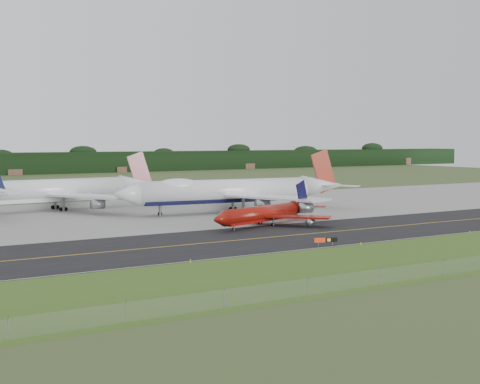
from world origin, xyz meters
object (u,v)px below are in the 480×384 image
Objects in this scene: jet_star_tail at (58,191)px; taxiway_sign at (326,240)px; jet_ba_747 at (233,191)px; jet_red_737 at (266,213)px.

jet_star_tail is 14.35× the size of taxiway_sign.
jet_ba_747 reaches higher than jet_red_737.
jet_star_tail reaches higher than taxiway_sign.
jet_red_737 is at bearing -60.66° from jet_star_tail.
jet_ba_747 is 59.24m from taxiway_sign.
jet_ba_747 is 48.56m from jet_star_tail.
jet_star_tail reaches higher than jet_red_737.
jet_ba_747 is 27.96m from jet_red_737.
jet_ba_747 is at bearing 76.38° from taxiway_sign.
taxiway_sign is at bearing -74.10° from jet_star_tail.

